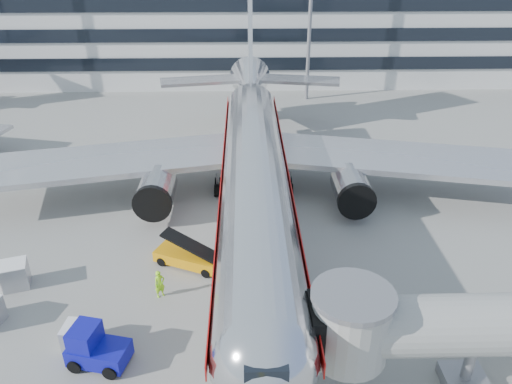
{
  "coord_description": "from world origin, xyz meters",
  "views": [
    {
      "loc": [
        -0.77,
        -26.03,
        21.09
      ],
      "look_at": [
        0.04,
        6.38,
        4.0
      ],
      "focal_mm": 35.0,
      "sensor_mm": 36.0,
      "label": 1
    }
  ],
  "objects_px": {
    "cargo_container_right": "(15,275)",
    "belt_loader": "(189,257)",
    "main_jet": "(254,159)",
    "ramp_worker": "(160,284)",
    "cargo_container_front": "(78,336)",
    "baggage_tug": "(95,348)"
  },
  "relations": [
    {
      "from": "cargo_container_right",
      "to": "belt_loader",
      "type": "bearing_deg",
      "value": 10.14
    },
    {
      "from": "main_jet",
      "to": "ramp_worker",
      "type": "relative_size",
      "value": 26.43
    },
    {
      "from": "belt_loader",
      "to": "cargo_container_right",
      "type": "relative_size",
      "value": 2.48
    },
    {
      "from": "cargo_container_right",
      "to": "cargo_container_front",
      "type": "xyz_separation_m",
      "value": [
        5.75,
        -5.69,
        -0.1
      ]
    },
    {
      "from": "main_jet",
      "to": "cargo_container_front",
      "type": "distance_m",
      "value": 19.71
    },
    {
      "from": "cargo_container_right",
      "to": "baggage_tug",
      "type": "bearing_deg",
      "value": -44.23
    },
    {
      "from": "main_jet",
      "to": "cargo_container_right",
      "type": "distance_m",
      "value": 19.61
    },
    {
      "from": "baggage_tug",
      "to": "cargo_container_front",
      "type": "relative_size",
      "value": 2.19
    },
    {
      "from": "main_jet",
      "to": "belt_loader",
      "type": "relative_size",
      "value": 9.93
    },
    {
      "from": "baggage_tug",
      "to": "cargo_container_front",
      "type": "bearing_deg",
      "value": 137.96
    },
    {
      "from": "main_jet",
      "to": "ramp_worker",
      "type": "distance_m",
      "value": 14.02
    },
    {
      "from": "baggage_tug",
      "to": "ramp_worker",
      "type": "distance_m",
      "value": 6.15
    },
    {
      "from": "belt_loader",
      "to": "cargo_container_front",
      "type": "bearing_deg",
      "value": -125.57
    },
    {
      "from": "belt_loader",
      "to": "ramp_worker",
      "type": "relative_size",
      "value": 2.66
    },
    {
      "from": "cargo_container_front",
      "to": "belt_loader",
      "type": "bearing_deg",
      "value": 54.43
    },
    {
      "from": "cargo_container_right",
      "to": "cargo_container_front",
      "type": "height_order",
      "value": "cargo_container_right"
    },
    {
      "from": "baggage_tug",
      "to": "ramp_worker",
      "type": "bearing_deg",
      "value": 64.02
    },
    {
      "from": "cargo_container_front",
      "to": "ramp_worker",
      "type": "height_order",
      "value": "ramp_worker"
    },
    {
      "from": "main_jet",
      "to": "ramp_worker",
      "type": "height_order",
      "value": "main_jet"
    },
    {
      "from": "cargo_container_right",
      "to": "ramp_worker",
      "type": "relative_size",
      "value": 1.07
    },
    {
      "from": "main_jet",
      "to": "cargo_container_front",
      "type": "relative_size",
      "value": 31.6
    },
    {
      "from": "baggage_tug",
      "to": "cargo_container_right",
      "type": "height_order",
      "value": "baggage_tug"
    }
  ]
}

